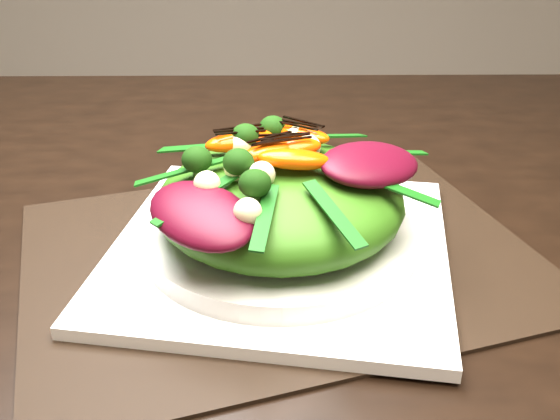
{
  "coord_description": "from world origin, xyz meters",
  "views": [
    {
      "loc": [
        0.1,
        -0.63,
        1.06
      ],
      "look_at": [
        0.1,
        -0.12,
        0.8
      ],
      "focal_mm": 42.0,
      "sensor_mm": 36.0,
      "label": 1
    }
  ],
  "objects_px": {
    "salad_bowl": "(280,234)",
    "orange_segment": "(256,143)",
    "dining_table": "(183,213)",
    "plate_base": "(280,248)",
    "placemat": "(280,255)",
    "lettuce_mound": "(280,200)"
  },
  "relations": [
    {
      "from": "placemat",
      "to": "salad_bowl",
      "type": "bearing_deg",
      "value": 116.57
    },
    {
      "from": "dining_table",
      "to": "placemat",
      "type": "height_order",
      "value": "dining_table"
    },
    {
      "from": "dining_table",
      "to": "salad_bowl",
      "type": "height_order",
      "value": "dining_table"
    },
    {
      "from": "dining_table",
      "to": "orange_segment",
      "type": "xyz_separation_m",
      "value": [
        0.08,
        -0.1,
        0.12
      ]
    },
    {
      "from": "salad_bowl",
      "to": "orange_segment",
      "type": "relative_size",
      "value": 3.99
    },
    {
      "from": "salad_bowl",
      "to": "lettuce_mound",
      "type": "distance_m",
      "value": 0.03
    },
    {
      "from": "placemat",
      "to": "salad_bowl",
      "type": "distance_m",
      "value": 0.02
    },
    {
      "from": "lettuce_mound",
      "to": "orange_segment",
      "type": "distance_m",
      "value": 0.05
    },
    {
      "from": "dining_table",
      "to": "orange_segment",
      "type": "bearing_deg",
      "value": -49.35
    },
    {
      "from": "placemat",
      "to": "lettuce_mound",
      "type": "height_order",
      "value": "lettuce_mound"
    },
    {
      "from": "salad_bowl",
      "to": "dining_table",
      "type": "bearing_deg",
      "value": 130.18
    },
    {
      "from": "dining_table",
      "to": "plate_base",
      "type": "distance_m",
      "value": 0.16
    },
    {
      "from": "dining_table",
      "to": "salad_bowl",
      "type": "relative_size",
      "value": 6.6
    },
    {
      "from": "plate_base",
      "to": "lettuce_mound",
      "type": "xyz_separation_m",
      "value": [
        -0.0,
        -0.0,
        0.05
      ]
    },
    {
      "from": "dining_table",
      "to": "plate_base",
      "type": "xyz_separation_m",
      "value": [
        0.1,
        -0.12,
        0.03
      ]
    },
    {
      "from": "salad_bowl",
      "to": "orange_segment",
      "type": "xyz_separation_m",
      "value": [
        -0.02,
        0.03,
        0.08
      ]
    },
    {
      "from": "placemat",
      "to": "orange_segment",
      "type": "bearing_deg",
      "value": 128.39
    },
    {
      "from": "plate_base",
      "to": "lettuce_mound",
      "type": "relative_size",
      "value": 1.37
    },
    {
      "from": "orange_segment",
      "to": "plate_base",
      "type": "bearing_deg",
      "value": -51.61
    },
    {
      "from": "placemat",
      "to": "dining_table",
      "type": "bearing_deg",
      "value": 130.18
    },
    {
      "from": "placemat",
      "to": "plate_base",
      "type": "height_order",
      "value": "plate_base"
    },
    {
      "from": "salad_bowl",
      "to": "lettuce_mound",
      "type": "height_order",
      "value": "lettuce_mound"
    }
  ]
}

